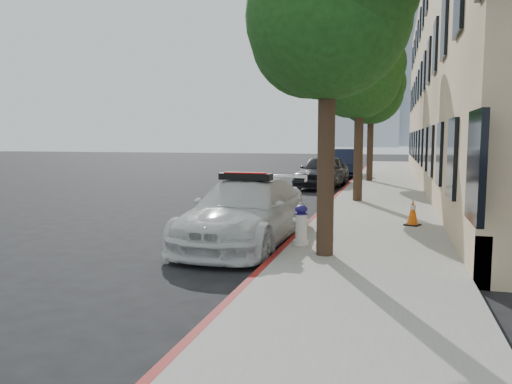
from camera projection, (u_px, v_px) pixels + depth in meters
The scene contains 13 objects.
ground at pixel (211, 234), 11.53m from camera, with size 120.00×120.00×0.00m, color black.
sidewalk at pixel (382, 191), 20.15m from camera, with size 3.20×50.00×0.15m, color gray.
curb_strip at pixel (344, 190), 20.56m from camera, with size 0.12×50.00×0.15m, color maroon.
tower_left at pixel (365, 26), 124.33m from camera, with size 18.00×14.00×60.00m, color #9EA8B7.
tower_right at pixel (416, 65), 136.10m from camera, with size 14.00×14.00×44.00m, color #9EA8B7.
tree_near at pixel (330, 14), 8.36m from camera, with size 2.92×2.82×5.62m.
tree_mid at pixel (361, 77), 16.04m from camera, with size 2.77×2.64×5.43m.
tree_far at pixel (372, 92), 23.68m from camera, with size 3.10×3.00×5.81m.
police_car at pixel (246, 212), 10.35m from camera, with size 2.10×4.74×1.50m.
parked_car_mid at pixel (323, 172), 22.04m from camera, with size 1.73×4.29×1.46m, color #202229.
parked_car_far at pixel (342, 163), 27.96m from camera, with size 1.68×4.83×1.59m, color black.
fire_hydrant at pixel (301, 225), 9.60m from camera, with size 0.33×0.30×0.78m.
traffic_cone at pixel (413, 212), 11.76m from camera, with size 0.43×0.43×0.63m.
Camera 1 is at (4.04, -10.67, 2.20)m, focal length 35.00 mm.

